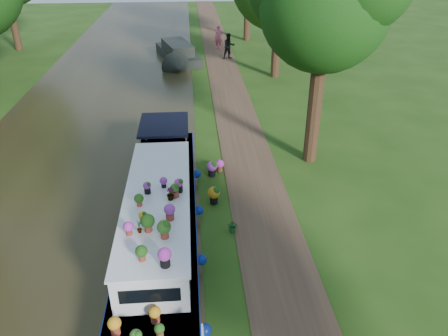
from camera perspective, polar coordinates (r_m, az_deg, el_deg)
ground at (r=15.84m, az=0.35°, el=-4.44°), size 100.00×100.00×0.00m
canal_water at (r=16.51m, az=-20.96°, el=-5.02°), size 10.00×100.00×0.02m
towpath at (r=15.96m, az=4.66°, el=-4.19°), size 2.20×100.00×0.03m
plant_boat at (r=13.40m, az=-8.46°, el=-7.28°), size 2.29×13.52×2.25m
second_boat at (r=33.68m, az=-6.05°, el=14.66°), size 3.63×7.50×1.38m
pedestrian_pink at (r=36.99m, az=-0.70°, el=16.71°), size 0.77×0.60×1.86m
pedestrian_dark at (r=33.93m, az=0.65°, el=15.63°), size 1.07×0.93×1.88m
verge_plant at (r=14.28m, az=1.17°, el=-7.63°), size 0.44×0.41×0.40m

